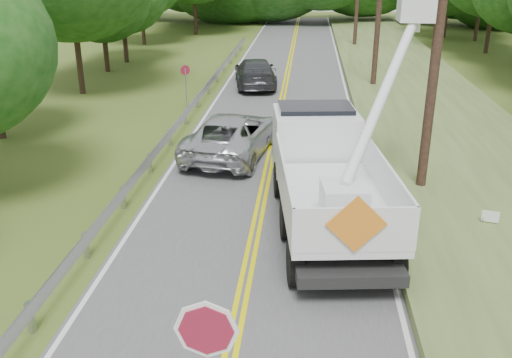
{
  "coord_description": "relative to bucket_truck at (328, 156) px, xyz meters",
  "views": [
    {
      "loc": [
        1.29,
        -7.98,
        7.14
      ],
      "look_at": [
        0.0,
        6.0,
        1.5
      ],
      "focal_mm": 39.49,
      "sensor_mm": 36.0,
      "label": 1
    }
  ],
  "objects": [
    {
      "name": "guardrail",
      "position": [
        -5.99,
        7.42,
        -1.13
      ],
      "size": [
        0.18,
        48.0,
        0.77
      ],
      "color": "#9DA0A6",
      "rests_on": "ground"
    },
    {
      "name": "stop_sign_permanent",
      "position": [
        -6.4,
        10.45,
        -0.17
      ],
      "size": [
        0.41,
        0.31,
        2.31
      ],
      "color": "#9DA0A6",
      "rests_on": "ground"
    },
    {
      "name": "suv_darkgrey",
      "position": [
        -3.68,
        16.56,
        -0.87
      ],
      "size": [
        3.04,
        5.72,
        1.58
      ],
      "primitive_type": "imported",
      "rotation": [
        0.0,
        0.0,
        3.3
      ],
      "color": "#37393E",
      "rests_on": "road"
    },
    {
      "name": "yard_sign",
      "position": [
        4.4,
        -1.14,
        -1.22
      ],
      "size": [
        0.44,
        0.15,
        0.65
      ],
      "color": "white",
      "rests_on": "ground"
    },
    {
      "name": "bucket_truck",
      "position": [
        0.0,
        0.0,
        0.0
      ],
      "size": [
        4.59,
        8.06,
        7.48
      ],
      "color": "black",
      "rests_on": "road"
    },
    {
      "name": "suv_silver",
      "position": [
        -3.44,
        4.62,
        -0.86
      ],
      "size": [
        3.48,
        6.08,
        1.6
      ],
      "primitive_type": "imported",
      "rotation": [
        0.0,
        0.0,
        2.99
      ],
      "color": "#B5B8BE",
      "rests_on": "road"
    },
    {
      "name": "tall_grass_verge",
      "position": [
        5.13,
        6.52,
        -1.53
      ],
      "size": [
        7.0,
        96.0,
        0.3
      ],
      "primitive_type": "cube",
      "color": "#48622D",
      "rests_on": "ground"
    },
    {
      "name": "road",
      "position": [
        -1.97,
        6.52,
        -1.67
      ],
      "size": [
        7.2,
        96.0,
        0.03
      ],
      "color": "#4B4B4D",
      "rests_on": "ground"
    },
    {
      "name": "utility_poles",
      "position": [
        3.03,
        9.53,
        3.59
      ],
      "size": [
        1.6,
        43.3,
        10.0
      ],
      "color": "black",
      "rests_on": "ground"
    }
  ]
}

